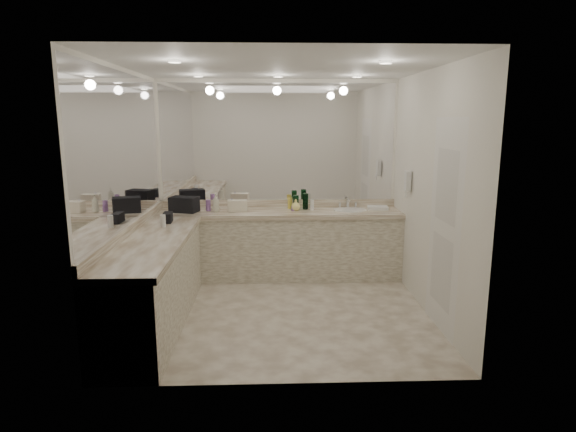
{
  "coord_description": "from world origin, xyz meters",
  "views": [
    {
      "loc": [
        -0.11,
        -5.01,
        2.08
      ],
      "look_at": [
        0.1,
        0.4,
        0.99
      ],
      "focal_mm": 30.0,
      "sensor_mm": 36.0,
      "label": 1
    }
  ],
  "objects_px": {
    "soap_bottle_b": "(232,205)",
    "soap_bottle_c": "(296,205)",
    "soap_bottle_a": "(216,203)",
    "sink": "(350,211)",
    "cream_cosmetic_case": "(237,206)",
    "black_toiletry_bag": "(184,204)",
    "hand_towel": "(378,208)",
    "wall_phone": "(408,181)"
  },
  "relations": [
    {
      "from": "black_toiletry_bag",
      "to": "soap_bottle_b",
      "type": "height_order",
      "value": "black_toiletry_bag"
    },
    {
      "from": "hand_towel",
      "to": "soap_bottle_b",
      "type": "relative_size",
      "value": 1.58
    },
    {
      "from": "soap_bottle_b",
      "to": "soap_bottle_c",
      "type": "bearing_deg",
      "value": 0.64
    },
    {
      "from": "black_toiletry_bag",
      "to": "soap_bottle_a",
      "type": "xyz_separation_m",
      "value": [
        0.41,
        0.02,
        0.02
      ]
    },
    {
      "from": "soap_bottle_b",
      "to": "soap_bottle_c",
      "type": "xyz_separation_m",
      "value": [
        0.84,
        0.01,
        -0.01
      ]
    },
    {
      "from": "soap_bottle_c",
      "to": "black_toiletry_bag",
      "type": "bearing_deg",
      "value": -178.23
    },
    {
      "from": "black_toiletry_bag",
      "to": "hand_towel",
      "type": "relative_size",
      "value": 1.3
    },
    {
      "from": "soap_bottle_b",
      "to": "soap_bottle_c",
      "type": "height_order",
      "value": "soap_bottle_b"
    },
    {
      "from": "cream_cosmetic_case",
      "to": "hand_towel",
      "type": "xyz_separation_m",
      "value": [
        1.86,
        0.06,
        -0.05
      ]
    },
    {
      "from": "hand_towel",
      "to": "wall_phone",
      "type": "bearing_deg",
      "value": -67.08
    },
    {
      "from": "cream_cosmetic_case",
      "to": "soap_bottle_b",
      "type": "height_order",
      "value": "soap_bottle_b"
    },
    {
      "from": "hand_towel",
      "to": "soap_bottle_b",
      "type": "distance_m",
      "value": 1.93
    },
    {
      "from": "sink",
      "to": "soap_bottle_b",
      "type": "height_order",
      "value": "soap_bottle_b"
    },
    {
      "from": "sink",
      "to": "cream_cosmetic_case",
      "type": "bearing_deg",
      "value": -179.23
    },
    {
      "from": "hand_towel",
      "to": "soap_bottle_a",
      "type": "height_order",
      "value": "soap_bottle_a"
    },
    {
      "from": "sink",
      "to": "soap_bottle_a",
      "type": "distance_m",
      "value": 1.77
    },
    {
      "from": "sink",
      "to": "soap_bottle_c",
      "type": "xyz_separation_m",
      "value": [
        -0.72,
        0.0,
        0.08
      ]
    },
    {
      "from": "soap_bottle_a",
      "to": "cream_cosmetic_case",
      "type": "bearing_deg",
      "value": 0.86
    },
    {
      "from": "sink",
      "to": "soap_bottle_a",
      "type": "relative_size",
      "value": 1.89
    },
    {
      "from": "hand_towel",
      "to": "black_toiletry_bag",
      "type": "bearing_deg",
      "value": -178.07
    },
    {
      "from": "sink",
      "to": "cream_cosmetic_case",
      "type": "height_order",
      "value": "cream_cosmetic_case"
    },
    {
      "from": "black_toiletry_bag",
      "to": "soap_bottle_a",
      "type": "height_order",
      "value": "soap_bottle_a"
    },
    {
      "from": "wall_phone",
      "to": "hand_towel",
      "type": "xyz_separation_m",
      "value": [
        -0.23,
        0.54,
        -0.43
      ]
    },
    {
      "from": "wall_phone",
      "to": "black_toiletry_bag",
      "type": "height_order",
      "value": "wall_phone"
    },
    {
      "from": "black_toiletry_bag",
      "to": "soap_bottle_c",
      "type": "relative_size",
      "value": 2.25
    },
    {
      "from": "black_toiletry_bag",
      "to": "soap_bottle_c",
      "type": "bearing_deg",
      "value": 1.77
    },
    {
      "from": "soap_bottle_c",
      "to": "wall_phone",
      "type": "bearing_deg",
      "value": -20.76
    },
    {
      "from": "black_toiletry_bag",
      "to": "cream_cosmetic_case",
      "type": "distance_m",
      "value": 0.68
    },
    {
      "from": "soap_bottle_c",
      "to": "hand_towel",
      "type": "bearing_deg",
      "value": 2.14
    },
    {
      "from": "cream_cosmetic_case",
      "to": "soap_bottle_c",
      "type": "xyz_separation_m",
      "value": [
        0.77,
        0.02,
        0.01
      ]
    },
    {
      "from": "wall_phone",
      "to": "hand_towel",
      "type": "distance_m",
      "value": 0.73
    },
    {
      "from": "wall_phone",
      "to": "soap_bottle_a",
      "type": "bearing_deg",
      "value": 168.64
    },
    {
      "from": "wall_phone",
      "to": "soap_bottle_b",
      "type": "height_order",
      "value": "wall_phone"
    },
    {
      "from": "sink",
      "to": "soap_bottle_c",
      "type": "bearing_deg",
      "value": 179.79
    },
    {
      "from": "black_toiletry_bag",
      "to": "soap_bottle_a",
      "type": "relative_size",
      "value": 1.48
    },
    {
      "from": "hand_towel",
      "to": "soap_bottle_a",
      "type": "bearing_deg",
      "value": -178.19
    },
    {
      "from": "soap_bottle_a",
      "to": "sink",
      "type": "bearing_deg",
      "value": 0.78
    },
    {
      "from": "sink",
      "to": "soap_bottle_a",
      "type": "height_order",
      "value": "soap_bottle_a"
    },
    {
      "from": "soap_bottle_a",
      "to": "soap_bottle_b",
      "type": "bearing_deg",
      "value": 4.8
    },
    {
      "from": "soap_bottle_a",
      "to": "soap_bottle_c",
      "type": "relative_size",
      "value": 1.52
    },
    {
      "from": "soap_bottle_a",
      "to": "soap_bottle_b",
      "type": "relative_size",
      "value": 1.39
    },
    {
      "from": "wall_phone",
      "to": "soap_bottle_a",
      "type": "height_order",
      "value": "wall_phone"
    }
  ]
}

